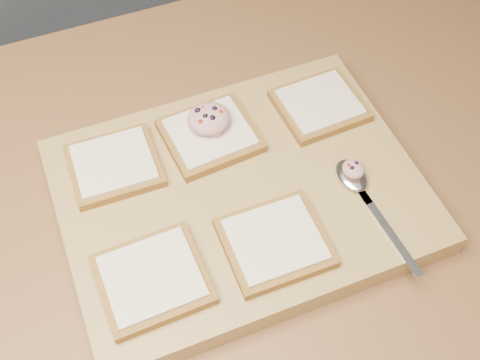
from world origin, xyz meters
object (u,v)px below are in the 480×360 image
(cutting_board, at_px, (240,195))
(spoon, at_px, (357,183))
(tuna_salad_dollop, at_px, (209,118))
(bread_far_center, at_px, (210,135))

(cutting_board, distance_m, spoon, 0.16)
(cutting_board, relative_size, tuna_salad_dollop, 7.81)
(bread_far_center, bearing_deg, tuna_salad_dollop, 73.06)
(bread_far_center, xyz_separation_m, spoon, (0.16, -0.15, -0.00))
(cutting_board, xyz_separation_m, bread_far_center, (-0.01, 0.09, 0.03))
(tuna_salad_dollop, distance_m, spoon, 0.22)
(spoon, bearing_deg, tuna_salad_dollop, 133.41)
(cutting_board, xyz_separation_m, tuna_salad_dollop, (-0.00, 0.10, 0.05))
(cutting_board, bearing_deg, spoon, -20.82)
(bread_far_center, relative_size, spoon, 0.69)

